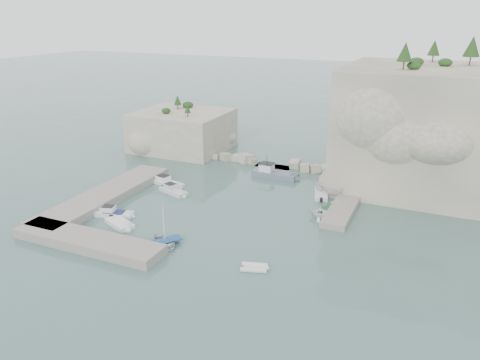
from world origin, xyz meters
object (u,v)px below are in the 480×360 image
at_px(motorboat_b, 174,193).
at_px(motorboat_a, 167,185).
at_px(motorboat_e, 120,226).
at_px(rowboat, 165,245).
at_px(tender_east_d, 328,195).
at_px(work_boat, 275,177).
at_px(tender_east_b, 330,211).
at_px(inflatable_dinghy, 254,269).
at_px(motorboat_d, 114,216).
at_px(tender_east_c, 321,195).
at_px(tender_east_a, 321,218).

xyz_separation_m(motorboat_b, motorboat_a, (-2.63, 2.54, 0.00)).
distance_m(motorboat_e, rowboat, 7.83).
bearing_deg(tender_east_d, motorboat_a, 132.23).
xyz_separation_m(motorboat_e, work_boat, (11.11, 23.90, 0.00)).
bearing_deg(motorboat_e, tender_east_b, 57.76).
bearing_deg(inflatable_dinghy, motorboat_e, 155.51).
height_order(motorboat_d, tender_east_b, motorboat_d).
bearing_deg(tender_east_c, tender_east_a, 179.98).
xyz_separation_m(rowboat, inflatable_dinghy, (10.96, -0.83, 0.00)).
bearing_deg(tender_east_b, motorboat_d, 135.79).
distance_m(motorboat_b, motorboat_e, 11.69).
bearing_deg(work_boat, motorboat_a, -141.95).
height_order(tender_east_c, tender_east_d, tender_east_d).
bearing_deg(motorboat_b, tender_east_b, 26.26).
distance_m(rowboat, tender_east_d, 25.26).
height_order(rowboat, tender_east_c, rowboat).
bearing_deg(tender_east_d, tender_east_b, -135.93).
height_order(motorboat_d, work_boat, work_boat).
xyz_separation_m(motorboat_e, tender_east_b, (21.99, 14.43, 0.00)).
relative_size(tender_east_a, tender_east_c, 0.64).
height_order(motorboat_b, motorboat_e, motorboat_b).
height_order(motorboat_d, rowboat, motorboat_d).
relative_size(inflatable_dinghy, tender_east_b, 0.61).
bearing_deg(motorboat_b, tender_east_c, 40.60).
bearing_deg(tender_east_a, rowboat, 144.43).
xyz_separation_m(rowboat, tender_east_c, (12.00, 21.25, 0.00)).
bearing_deg(tender_east_a, motorboat_b, 100.23).
relative_size(motorboat_b, tender_east_a, 1.46).
bearing_deg(motorboat_a, tender_east_d, 28.25).
distance_m(motorboat_b, motorboat_a, 3.66).
height_order(motorboat_b, motorboat_d, same).
xyz_separation_m(motorboat_e, inflatable_dinghy, (18.54, -2.78, 0.00)).
bearing_deg(motorboat_a, work_boat, 50.48).
relative_size(motorboat_d, rowboat, 1.26).
relative_size(motorboat_b, tender_east_d, 1.01).
relative_size(tender_east_c, tender_east_d, 1.07).
bearing_deg(motorboat_b, tender_east_a, 19.74).
bearing_deg(tender_east_a, tender_east_b, -0.85).
height_order(inflatable_dinghy, tender_east_b, tender_east_b).
bearing_deg(motorboat_e, motorboat_b, 112.82).
bearing_deg(motorboat_b, tender_east_d, 40.80).
relative_size(rowboat, tender_east_c, 0.80).
bearing_deg(tender_east_a, motorboat_d, 122.09).
relative_size(motorboat_e, tender_east_c, 0.86).
relative_size(motorboat_a, work_boat, 0.78).
distance_m(tender_east_d, work_boat, 10.29).
height_order(tender_east_b, tender_east_d, tender_east_d).
bearing_deg(motorboat_d, motorboat_e, -54.06).
bearing_deg(work_boat, inflatable_dinghy, -72.22).
bearing_deg(rowboat, motorboat_b, 61.79).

